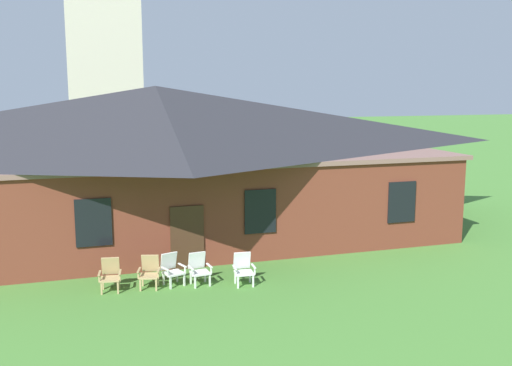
% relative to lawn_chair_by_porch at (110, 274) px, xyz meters
% --- Properties ---
extents(brick_building, '(22.52, 10.40, 5.93)m').
position_rel_lawn_chair_by_porch_xyz_m(brick_building, '(2.34, 6.38, 2.53)').
color(brick_building, brown).
rests_on(brick_building, ground).
extents(dome_tower, '(5.18, 5.18, 20.86)m').
position_rel_lawn_chair_by_porch_xyz_m(dome_tower, '(1.44, 25.23, 9.10)').
color(dome_tower, beige).
rests_on(dome_tower, ground).
extents(lawn_chair_by_porch, '(0.70, 0.74, 0.96)m').
position_rel_lawn_chair_by_porch_xyz_m(lawn_chair_by_porch, '(0.00, 0.00, 0.00)').
color(lawn_chair_by_porch, tan).
rests_on(lawn_chair_by_porch, ground).
extents(lawn_chair_near_door, '(0.74, 0.79, 0.96)m').
position_rel_lawn_chair_by_porch_xyz_m(lawn_chair_near_door, '(1.13, -0.07, 0.00)').
color(lawn_chair_near_door, tan).
rests_on(lawn_chair_near_door, ground).
extents(lawn_chair_left_end, '(0.76, 0.81, 0.96)m').
position_rel_lawn_chair_by_porch_xyz_m(lawn_chair_left_end, '(1.79, -0.03, 0.00)').
color(lawn_chair_left_end, silver).
rests_on(lawn_chair_left_end, ground).
extents(lawn_chair_middle, '(0.68, 0.72, 0.96)m').
position_rel_lawn_chair_by_porch_xyz_m(lawn_chair_middle, '(2.58, -0.23, 0.00)').
color(lawn_chair_middle, silver).
rests_on(lawn_chair_middle, ground).
extents(lawn_chair_right_end, '(0.68, 0.71, 0.96)m').
position_rel_lawn_chair_by_porch_xyz_m(lawn_chair_right_end, '(3.86, -0.64, 0.00)').
color(lawn_chair_right_end, white).
rests_on(lawn_chair_right_end, ground).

